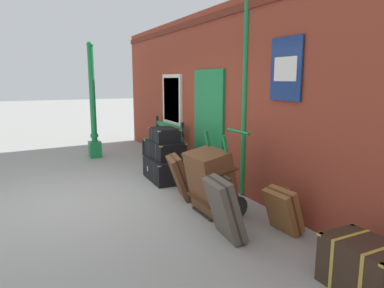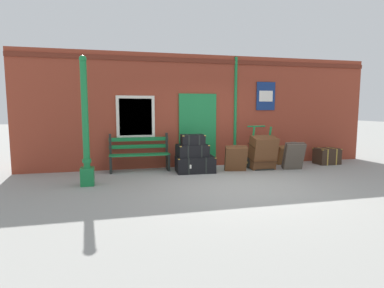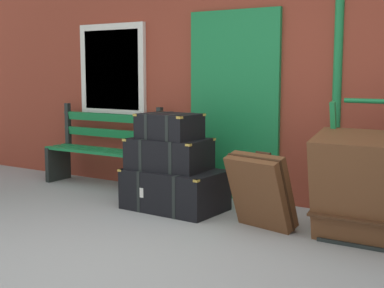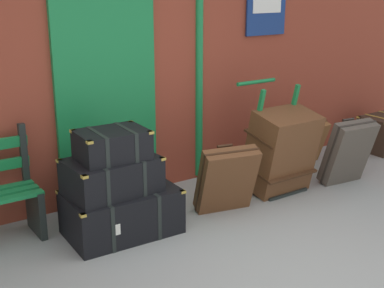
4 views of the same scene
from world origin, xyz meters
name	(u,v)px [view 2 (image 2 of 4)]	position (x,y,z in m)	size (l,w,h in m)	color
ground_plane	(238,186)	(0.00, 0.00, 0.00)	(60.00, 60.00, 0.00)	gray
brick_facade	(205,111)	(-0.02, 2.60, 1.60)	(10.40, 0.35, 3.20)	brown
lamp_post	(86,138)	(-3.21, 0.82, 1.05)	(0.28, 0.28, 2.79)	#197A3D
platform_bench	(140,155)	(-1.97, 2.16, 0.44)	(1.60, 0.43, 1.01)	#197A3D
steamer_trunk_base	(195,164)	(-0.56, 1.65, 0.21)	(1.04, 0.69, 0.43)	black
steamer_trunk_middle	(192,150)	(-0.63, 1.67, 0.58)	(0.83, 0.58, 0.33)	black
steamer_trunk_top	(193,140)	(-0.62, 1.66, 0.87)	(0.63, 0.48, 0.27)	black
porters_trolley	(260,159)	(1.36, 1.74, 0.27)	(0.71, 0.63, 1.19)	black
large_brown_trunk	(263,152)	(1.36, 1.57, 0.48)	(0.70, 0.61, 0.95)	brown
suitcase_oxblood	(294,156)	(2.15, 1.31, 0.38)	(0.57, 0.45, 0.77)	#51473D
suitcase_slate	(236,158)	(0.52, 1.46, 0.35)	(0.64, 0.51, 0.71)	brown
suitcase_brown	(284,155)	(2.31, 2.07, 0.29)	(0.47, 0.38, 0.59)	brown
corner_trunk	(327,156)	(3.64, 1.87, 0.24)	(0.69, 0.50, 0.49)	#332319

